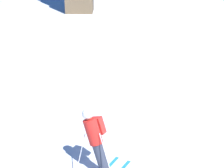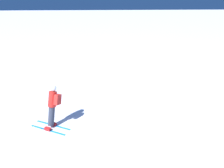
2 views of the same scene
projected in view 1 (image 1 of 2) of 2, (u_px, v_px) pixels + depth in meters
name	position (u px, v px, depth m)	size (l,w,h in m)	color
skier	(96.00, 139.00, 9.25)	(1.45, 1.77, 1.85)	#1E7AC6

